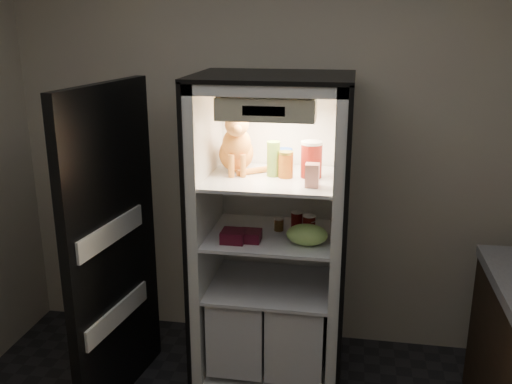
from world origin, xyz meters
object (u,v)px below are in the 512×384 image
cream_carton (312,175)px  berry_box_left (233,236)px  soda_can_b (309,227)px  tabby_cat (237,147)px  pepper_jar (311,159)px  soda_can_a (297,222)px  grape_bag (307,235)px  parmesan_shaker (273,159)px  mayo_tub (284,159)px  condiment_jar (279,224)px  salsa_jar (286,165)px  refrigerator (272,253)px  soda_can_c (310,229)px  berry_box_right (250,236)px

cream_carton → berry_box_left: cream_carton is taller
soda_can_b → tabby_cat: bearing=166.2°
pepper_jar → berry_box_left: bearing=-154.2°
cream_carton → soda_can_a: cream_carton is taller
grape_bag → berry_box_left: bearing=-175.9°
parmesan_shaker → soda_can_a: parmesan_shaker is taller
mayo_tub → soda_can_b: size_ratio=0.95×
soda_can_a → condiment_jar: bearing=173.1°
tabby_cat → pepper_jar: bearing=-17.7°
pepper_jar → parmesan_shaker: bearing=-177.0°
salsa_jar → condiment_jar: (-0.04, 0.05, -0.39)m
refrigerator → parmesan_shaker: bearing=-79.9°
soda_can_b → soda_can_c: bearing=-30.1°
salsa_jar → cream_carton: size_ratio=1.20×
refrigerator → salsa_jar: size_ratio=12.32×
mayo_tub → soda_can_c: (0.18, -0.21, -0.36)m
tabby_cat → salsa_jar: bearing=-25.9°
salsa_jar → soda_can_b: salsa_jar is taller
refrigerator → salsa_jar: 0.58m
soda_can_c → tabby_cat: bearing=165.9°
soda_can_b → mayo_tub: bearing=129.9°
soda_can_b → berry_box_right: 0.35m
cream_carton → soda_can_b: size_ratio=0.92×
refrigerator → mayo_tub: (0.05, 0.12, 0.56)m
salsa_jar → pepper_jar: (0.14, 0.03, 0.03)m
tabby_cat → mayo_tub: 0.30m
parmesan_shaker → pepper_jar: (0.22, 0.01, 0.00)m
soda_can_a → condiment_jar: size_ratio=1.61×
condiment_jar → parmesan_shaker: bearing=-135.2°
mayo_tub → berry_box_right: (-0.15, -0.31, -0.39)m
tabby_cat → soda_can_a: (0.37, -0.03, -0.44)m
parmesan_shaker → cream_carton: bearing=-37.2°
pepper_jar → berry_box_right: size_ratio=1.73×
refrigerator → berry_box_right: bearing=-117.5°
pepper_jar → cream_carton: bearing=-84.0°
refrigerator → berry_box_left: size_ratio=14.04×
soda_can_a → grape_bag: soda_can_a is taller
condiment_jar → berry_box_left: 0.32m
condiment_jar → berry_box_left: condiment_jar is taller
mayo_tub → condiment_jar: 0.39m
salsa_jar → soda_can_c: salsa_jar is taller
mayo_tub → condiment_jar: mayo_tub is taller
parmesan_shaker → mayo_tub: parmesan_shaker is taller
grape_bag → tabby_cat: bearing=154.9°
berry_box_right → refrigerator: bearing=62.5°
mayo_tub → berry_box_left: size_ratio=0.98×
tabby_cat → soda_can_b: 0.63m
soda_can_c → pepper_jar: bearing=96.8°
soda_can_c → condiment_jar: size_ratio=1.39×
refrigerator → pepper_jar: 0.64m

